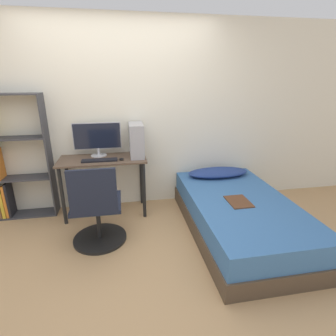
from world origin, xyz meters
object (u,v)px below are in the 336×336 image
(bookshelf, at_px, (4,164))
(keyboard, at_px, (100,160))
(bed, at_px, (239,215))
(office_chair, at_px, (97,214))
(pc_tower, at_px, (136,140))
(monitor, at_px, (97,138))

(bookshelf, xyz_separation_m, keyboard, (1.18, -0.23, 0.05))
(bookshelf, height_order, bed, bookshelf)
(office_chair, bearing_deg, bed, -2.04)
(bookshelf, distance_m, bed, 2.97)
(office_chair, height_order, pc_tower, pc_tower)
(office_chair, bearing_deg, pc_tower, 55.92)
(office_chair, distance_m, monitor, 1.06)
(bookshelf, relative_size, bed, 0.79)
(bed, height_order, keyboard, keyboard)
(office_chair, bearing_deg, bookshelf, 144.65)
(bookshelf, xyz_separation_m, monitor, (1.16, 0.01, 0.28))
(monitor, height_order, keyboard, monitor)
(office_chair, distance_m, keyboard, 0.73)
(bed, bearing_deg, office_chair, 177.96)
(keyboard, xyz_separation_m, pc_tower, (0.47, 0.14, 0.20))
(monitor, relative_size, pc_tower, 1.43)
(bookshelf, bearing_deg, monitor, 0.44)
(monitor, distance_m, pc_tower, 0.51)
(keyboard, bearing_deg, bed, -22.13)
(bed, bearing_deg, monitor, 151.27)
(pc_tower, bearing_deg, bed, -34.97)
(pc_tower, bearing_deg, office_chair, -124.08)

